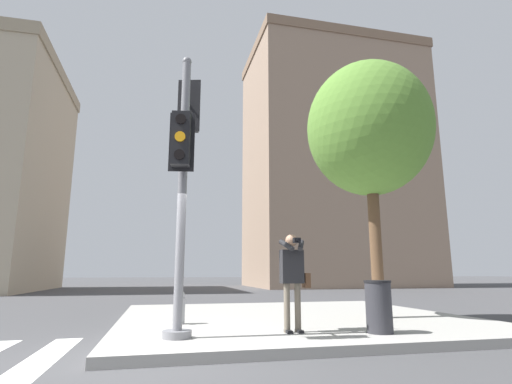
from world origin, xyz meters
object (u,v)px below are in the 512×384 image
Objects in this scene: traffic_signal_pole at (184,162)px; street_tree at (369,129)px; person_photographer at (293,273)px; fire_hydrant at (180,307)px; trash_bin at (379,306)px.

street_tree reaches higher than traffic_signal_pole.
street_tree is at bearing 32.26° from person_photographer.
fire_hydrant is (-4.53, -0.06, -4.23)m from street_tree.
trash_bin is (-1.22, -2.09, -4.11)m from street_tree.
fire_hydrant is at bearing -179.29° from street_tree.
traffic_signal_pole is at bearing -158.45° from street_tree.
trash_bin is at bearing -16.66° from person_photographer.
street_tree is (4.64, 1.83, 1.65)m from traffic_signal_pole.
street_tree is at bearing 21.55° from traffic_signal_pole.
traffic_signal_pole is 5.26m from street_tree.
fire_hydrant is (0.11, 1.78, -2.58)m from traffic_signal_pole.
trash_bin is at bearing -31.57° from fire_hydrant.
fire_hydrant is at bearing 86.41° from traffic_signal_pole.
street_tree reaches higher than person_photographer.
trash_bin reaches higher than fire_hydrant.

